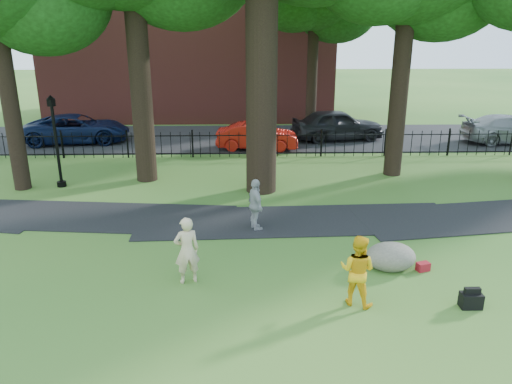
{
  "coord_description": "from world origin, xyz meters",
  "views": [
    {
      "loc": [
        -0.68,
        -10.67,
        5.9
      ],
      "look_at": [
        -0.33,
        2.0,
        1.62
      ],
      "focal_mm": 35.0,
      "sensor_mm": 36.0,
      "label": 1
    }
  ],
  "objects_px": {
    "lamppost": "(56,143)",
    "man": "(357,270)",
    "boulder": "(391,255)",
    "red_sedan": "(257,136)",
    "woman": "(187,250)"
  },
  "relations": [
    {
      "from": "lamppost",
      "to": "man",
      "type": "bearing_deg",
      "value": -19.17
    },
    {
      "from": "boulder",
      "to": "red_sedan",
      "type": "height_order",
      "value": "red_sedan"
    },
    {
      "from": "boulder",
      "to": "red_sedan",
      "type": "relative_size",
      "value": 0.31
    },
    {
      "from": "woman",
      "to": "man",
      "type": "bearing_deg",
      "value": 145.64
    },
    {
      "from": "woman",
      "to": "lamppost",
      "type": "bearing_deg",
      "value": -72.25
    },
    {
      "from": "red_sedan",
      "to": "lamppost",
      "type": "bearing_deg",
      "value": 130.91
    },
    {
      "from": "man",
      "to": "boulder",
      "type": "distance_m",
      "value": 2.14
    },
    {
      "from": "woman",
      "to": "boulder",
      "type": "relative_size",
      "value": 1.32
    },
    {
      "from": "boulder",
      "to": "red_sedan",
      "type": "bearing_deg",
      "value": 103.19
    },
    {
      "from": "man",
      "to": "woman",
      "type": "bearing_deg",
      "value": 13.53
    },
    {
      "from": "woman",
      "to": "man",
      "type": "height_order",
      "value": "woman"
    },
    {
      "from": "woman",
      "to": "red_sedan",
      "type": "relative_size",
      "value": 0.42
    },
    {
      "from": "lamppost",
      "to": "boulder",
      "type": "bearing_deg",
      "value": -9.82
    },
    {
      "from": "woman",
      "to": "boulder",
      "type": "distance_m",
      "value": 5.12
    },
    {
      "from": "man",
      "to": "boulder",
      "type": "relative_size",
      "value": 1.3
    }
  ]
}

